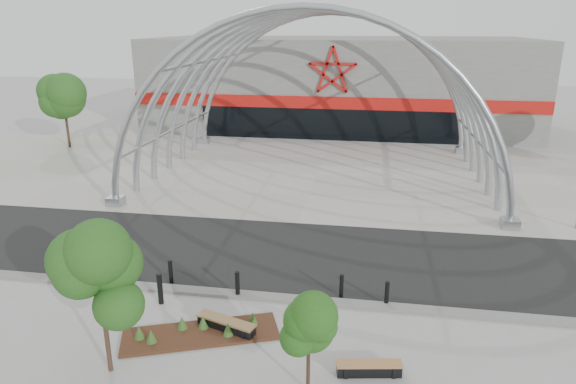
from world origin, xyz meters
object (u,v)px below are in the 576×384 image
(street_tree_1, at_px, (309,320))
(bench_1, at_px, (369,369))
(bollard_2, at_px, (237,284))
(bench_0, at_px, (226,326))
(street_tree_0, at_px, (99,276))

(street_tree_1, xyz_separation_m, bench_1, (1.59, 0.93, -1.98))
(street_tree_1, relative_size, bench_1, 1.62)
(street_tree_1, xyz_separation_m, bollard_2, (-3.09, 4.47, -1.67))
(street_tree_1, bearing_deg, bench_1, 30.24)
(street_tree_1, distance_m, bench_0, 4.20)
(street_tree_0, distance_m, bollard_2, 5.73)
(street_tree_1, bearing_deg, street_tree_0, -179.35)
(bench_1, distance_m, bollard_2, 5.88)
(bench_0, distance_m, bollard_2, 2.18)
(street_tree_1, relative_size, bench_0, 1.46)
(bench_0, distance_m, bench_1, 4.69)
(bench_1, bearing_deg, bollard_2, 142.81)
(bench_0, xyz_separation_m, bench_1, (4.48, -1.39, -0.02))
(bench_1, relative_size, bollard_2, 1.89)
(bench_0, height_order, bollard_2, bollard_2)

